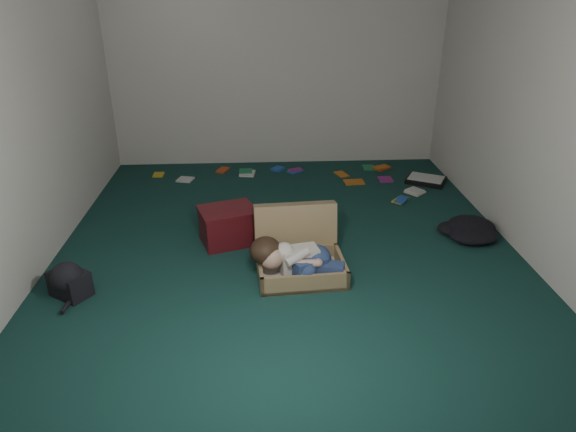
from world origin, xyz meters
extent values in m
plane|color=#123631|center=(0.00, 0.00, 0.00)|extent=(4.50, 4.50, 0.00)
plane|color=silver|center=(0.00, 2.25, 1.30)|extent=(4.50, 0.00, 4.50)
plane|color=silver|center=(0.00, -2.25, 1.30)|extent=(4.50, 0.00, 4.50)
plane|color=silver|center=(-2.00, 0.00, 1.30)|extent=(0.00, 4.50, 4.50)
plane|color=silver|center=(2.00, 0.00, 1.30)|extent=(0.00, 4.50, 4.50)
cube|color=#8F774F|center=(0.08, -0.56, 0.08)|extent=(0.72, 0.53, 0.16)
cube|color=beige|center=(0.08, -0.56, 0.04)|extent=(0.65, 0.47, 0.02)
cube|color=#8F774F|center=(0.06, -0.24, 0.24)|extent=(0.70, 0.26, 0.50)
cube|color=silver|center=(0.06, -0.58, 0.17)|extent=(0.32, 0.22, 0.21)
sphere|color=tan|center=(-0.15, -0.62, 0.22)|extent=(0.19, 0.19, 0.19)
ellipsoid|color=black|center=(-0.20, -0.57, 0.26)|extent=(0.25, 0.26, 0.21)
ellipsoid|color=navy|center=(0.21, -0.56, 0.17)|extent=(0.22, 0.26, 0.21)
cube|color=navy|center=(0.14, -0.67, 0.16)|extent=(0.28, 0.23, 0.14)
cube|color=navy|center=(0.28, -0.67, 0.13)|extent=(0.26, 0.17, 0.11)
sphere|color=white|center=(0.37, -0.64, 0.11)|extent=(0.11, 0.11, 0.11)
sphere|color=white|center=(0.38, -0.70, 0.10)|extent=(0.10, 0.10, 0.10)
cylinder|color=tan|center=(0.12, -0.70, 0.21)|extent=(0.18, 0.07, 0.06)
cube|color=#4D0F15|center=(-0.52, 0.08, 0.15)|extent=(0.54, 0.48, 0.30)
cube|color=#4D0F15|center=(-0.52, 0.08, 0.32)|extent=(0.57, 0.51, 0.02)
cube|color=black|center=(1.70, 1.43, 0.03)|extent=(0.53, 0.48, 0.05)
cube|color=white|center=(1.70, 1.43, 0.06)|extent=(0.47, 0.43, 0.01)
cube|color=gold|center=(-1.45, 1.84, 0.01)|extent=(0.18, 0.14, 0.02)
cube|color=#B94418|center=(-0.68, 1.95, 0.01)|extent=(0.23, 0.22, 0.02)
cube|color=silver|center=(-0.38, 1.81, 0.01)|extent=(0.18, 0.21, 0.02)
cube|color=#2051AD|center=(0.20, 1.87, 0.01)|extent=(0.19, 0.22, 0.02)
cube|color=orange|center=(0.76, 1.73, 0.01)|extent=(0.22, 0.21, 0.02)
cube|color=#217B4B|center=(1.13, 1.95, 0.01)|extent=(0.19, 0.15, 0.02)
cube|color=#8C2378|center=(1.25, 1.53, 0.01)|extent=(0.22, 0.22, 0.02)
cube|color=beige|center=(1.49, 1.12, 0.01)|extent=(0.17, 0.20, 0.02)
cube|color=gold|center=(1.27, 0.92, 0.01)|extent=(0.20, 0.22, 0.02)
cube|color=#B94418|center=(1.29, 1.91, 0.01)|extent=(0.22, 0.20, 0.02)
cube|color=silver|center=(-1.11, 1.66, 0.01)|extent=(0.20, 0.16, 0.02)
cube|color=#2051AD|center=(-0.01, 1.95, 0.01)|extent=(0.22, 0.22, 0.02)
cube|color=orange|center=(0.86, 1.46, 0.01)|extent=(0.15, 0.19, 0.02)
camera|label=1|loc=(-0.22, -4.05, 2.18)|focal=32.00mm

